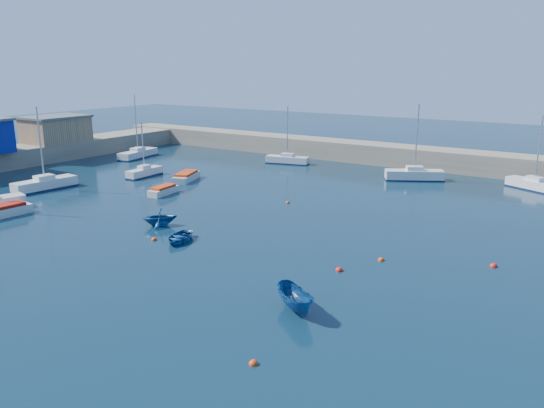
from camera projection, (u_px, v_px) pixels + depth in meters
The scene contains 22 objects.
ground at pixel (135, 272), 34.59m from camera, with size 220.00×220.00×0.00m, color #0C2537.
back_wall at pixel (393, 155), 71.38m from camera, with size 96.00×4.50×2.60m, color gray.
left_quay at pixel (19, 156), 71.17m from camera, with size 6.00×62.00×2.40m, color gray.
brick_shed_a at pixel (56, 130), 75.27m from camera, with size 6.00×8.00×3.40m, color #9A7B59.
sailboat_2 at pixel (45, 184), 57.24m from camera, with size 2.54×6.88×8.85m.
sailboat_3 at pixel (144, 172), 63.91m from camera, with size 1.60×5.01×6.67m.
sailboat_4 at pixel (138, 154), 76.84m from camera, with size 3.15×7.21×9.08m.
sailboat_5 at pixel (287, 160), 72.21m from camera, with size 6.04×2.96×7.69m.
sailboat_6 at pixel (414, 175), 61.88m from camera, with size 6.69×4.89×8.80m.
sailboat_7 at pixel (534, 185), 57.01m from camera, with size 6.13×4.21×7.96m.
motorboat_0 at pixel (3, 211), 47.15m from camera, with size 1.96×4.84×1.06m.
motorboat_1 at pixel (163, 190), 55.14m from camera, with size 1.72×3.83×0.91m.
motorboat_2 at pixel (186, 176), 61.83m from camera, with size 3.26×5.06×0.98m.
dinghy_center at pixel (179, 237), 40.42m from camera, with size 2.26×3.16×0.66m, color navy.
dinghy_left at pixel (159, 217), 44.31m from camera, with size 2.48×2.87×1.51m, color navy.
dinghy_right at pixel (296, 300), 28.86m from camera, with size 1.32×3.50×1.35m, color navy.
buoy_0 at pixel (154, 240), 40.82m from camera, with size 0.45×0.45×0.45m, color #D03D0A.
buoy_1 at pixel (339, 271), 34.75m from camera, with size 0.50×0.50×0.50m, color red.
buoy_2 at pixel (381, 260), 36.58m from camera, with size 0.45×0.45×0.45m, color #D03D0A.
buoy_3 at pixel (288, 203), 51.78m from camera, with size 0.40×0.40×0.40m, color #D03D0A.
buoy_4 at pixel (494, 267), 35.47m from camera, with size 0.49×0.49×0.49m, color red.
buoy_5 at pixel (253, 364), 23.91m from camera, with size 0.43×0.43×0.43m, color #D03D0A.
Camera 1 is at (25.24, -22.06, 13.10)m, focal length 35.00 mm.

